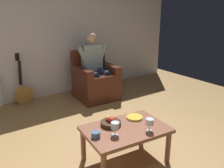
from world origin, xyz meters
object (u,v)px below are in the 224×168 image
object	(u,v)px
fruit_bowl	(111,122)
guitar	(24,93)
armchair	(95,81)
decorative_dish	(134,117)
wine_glass_near	(150,123)
wine_glass_far	(115,126)
coffee_table	(126,133)
person_seated	(95,64)
candle_jar	(96,135)

from	to	relation	value
fruit_bowl	guitar	bearing A→B (deg)	-80.87
armchair	fruit_bowl	xyz separation A→B (m)	(0.90, 1.86, 0.14)
armchair	fruit_bowl	bearing A→B (deg)	67.60
fruit_bowl	decorative_dish	xyz separation A→B (m)	(-0.35, 0.02, -0.03)
guitar	wine_glass_near	distance (m)	2.81
wine_glass_near	wine_glass_far	world-z (taller)	wine_glass_far
coffee_table	fruit_bowl	size ratio (longest dim) A/B	4.19
wine_glass_near	fruit_bowl	size ratio (longest dim) A/B	0.63
coffee_table	guitar	bearing A→B (deg)	-79.10
coffee_table	wine_glass_far	world-z (taller)	wine_glass_far
coffee_table	guitar	xyz separation A→B (m)	(0.48, -2.51, -0.16)
person_seated	decorative_dish	xyz separation A→B (m)	(0.55, 1.88, -0.26)
guitar	wine_glass_far	size ratio (longest dim) A/B	6.34
coffee_table	guitar	distance (m)	2.56
armchair	wine_glass_near	world-z (taller)	armchair
wine_glass_far	armchair	bearing A→B (deg)	-115.52
fruit_bowl	candle_jar	distance (m)	0.31
candle_jar	wine_glass_near	bearing A→B (deg)	157.99
guitar	wine_glass_near	bearing A→B (deg)	103.52
guitar	wine_glass_near	xyz separation A→B (m)	(-0.65, 2.72, 0.33)
armchair	wine_glass_far	size ratio (longest dim) A/B	6.28
wine_glass_far	decorative_dish	size ratio (longest dim) A/B	0.75
person_seated	wine_glass_far	distance (m)	2.30
guitar	candle_jar	xyz separation A→B (m)	(-0.10, 2.49, 0.26)
armchair	candle_jar	world-z (taller)	armchair
armchair	decorative_dish	bearing A→B (deg)	76.96
fruit_bowl	wine_glass_far	bearing A→B (deg)	66.75
wine_glass_far	candle_jar	world-z (taller)	wine_glass_far
armchair	coffee_table	xyz separation A→B (m)	(0.80, 2.01, 0.03)
wine_glass_near	fruit_bowl	xyz separation A→B (m)	(0.27, -0.36, -0.06)
armchair	decorative_dish	xyz separation A→B (m)	(0.55, 1.88, 0.11)
person_seated	wine_glass_near	xyz separation A→B (m)	(0.63, 2.22, -0.16)
person_seated	guitar	xyz separation A→B (m)	(1.28, -0.50, -0.49)
decorative_dish	armchair	bearing A→B (deg)	-106.41
person_seated	candle_jar	bearing A→B (deg)	62.70
fruit_bowl	decorative_dish	distance (m)	0.35
guitar	fruit_bowl	distance (m)	2.41
armchair	fruit_bowl	distance (m)	2.07
decorative_dish	guitar	bearing A→B (deg)	-73.04
armchair	candle_jar	size ratio (longest dim) A/B	9.75
armchair	guitar	xyz separation A→B (m)	(1.28, -0.50, -0.13)
wine_glass_far	candle_jar	size ratio (longest dim) A/B	1.55
person_seated	decorative_dish	bearing A→B (deg)	76.95
coffee_table	wine_glass_far	bearing A→B (deg)	17.01
armchair	fruit_bowl	size ratio (longest dim) A/B	3.98
wine_glass_near	decorative_dish	world-z (taller)	wine_glass_near
person_seated	candle_jar	distance (m)	2.33
wine_glass_far	candle_jar	distance (m)	0.22
guitar	decorative_dish	world-z (taller)	guitar
guitar	candle_jar	size ratio (longest dim) A/B	9.85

